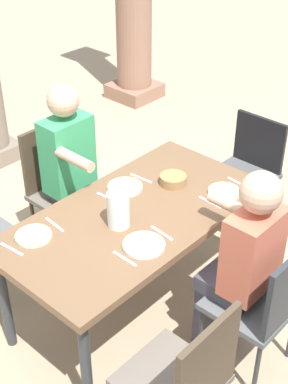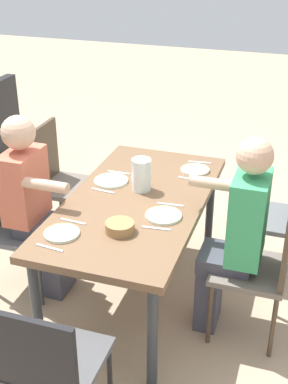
{
  "view_description": "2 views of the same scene",
  "coord_description": "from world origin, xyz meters",
  "px_view_note": "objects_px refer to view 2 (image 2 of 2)",
  "views": [
    {
      "loc": [
        -1.93,
        -1.83,
        2.67
      ],
      "look_at": [
        0.03,
        -0.04,
        0.91
      ],
      "focal_mm": 51.83,
      "sensor_mm": 36.0,
      "label": 1
    },
    {
      "loc": [
        2.83,
        0.99,
        2.36
      ],
      "look_at": [
        -0.05,
        0.04,
        0.8
      ],
      "focal_mm": 49.4,
      "sensor_mm": 36.0,
      "label": 2
    }
  ],
  "objects_px": {
    "dining_table": "(136,210)",
    "chair_mid_north": "(264,261)",
    "chair_head_east": "(49,363)",
    "chair_west_south": "(59,176)",
    "chair_west_north": "(276,210)",
    "plate_1": "(111,181)",
    "plate_3": "(62,233)",
    "chair_mid_south": "(14,220)",
    "diner_woman_green": "(34,201)",
    "water_pitcher": "(141,176)",
    "plate_2": "(163,215)",
    "bread_basket": "(120,227)",
    "diner_man_white": "(236,233)",
    "plate_0": "(195,170)"
  },
  "relations": [
    {
      "from": "dining_table",
      "to": "chair_mid_north",
      "type": "height_order",
      "value": "chair_mid_north"
    },
    {
      "from": "plate_1",
      "to": "bread_basket",
      "type": "relative_size",
      "value": 1.39
    },
    {
      "from": "chair_mid_north",
      "to": "chair_mid_south",
      "type": "distance_m",
      "value": 1.71
    },
    {
      "from": "chair_mid_north",
      "to": "chair_head_east",
      "type": "bearing_deg",
      "value": -37.28
    },
    {
      "from": "chair_mid_north",
      "to": "chair_west_north",
      "type": "bearing_deg",
      "value": -179.76
    },
    {
      "from": "diner_woman_green",
      "to": "plate_2",
      "type": "bearing_deg",
      "value": 88.06
    },
    {
      "from": "plate_2",
      "to": "chair_west_south",
      "type": "bearing_deg",
      "value": -123.87
    },
    {
      "from": "diner_man_white",
      "to": "dining_table",
      "type": "bearing_deg",
      "value": -99.96
    },
    {
      "from": "plate_2",
      "to": "chair_mid_north",
      "type": "bearing_deg",
      "value": 93.09
    },
    {
      "from": "diner_woman_green",
      "to": "plate_2",
      "type": "relative_size",
      "value": 5.68
    },
    {
      "from": "chair_head_east",
      "to": "plate_2",
      "type": "bearing_deg",
      "value": 168.0
    },
    {
      "from": "chair_mid_south",
      "to": "plate_1",
      "type": "relative_size",
      "value": 3.83
    },
    {
      "from": "chair_west_south",
      "to": "water_pitcher",
      "type": "xyz_separation_m",
      "value": [
        0.43,
        0.84,
        0.32
      ]
    },
    {
      "from": "plate_0",
      "to": "plate_2",
      "type": "distance_m",
      "value": 0.7
    },
    {
      "from": "chair_head_east",
      "to": "diner_woman_green",
      "type": "distance_m",
      "value": 1.32
    },
    {
      "from": "chair_west_north",
      "to": "plate_0",
      "type": "bearing_deg",
      "value": -87.34
    },
    {
      "from": "water_pitcher",
      "to": "chair_mid_north",
      "type": "bearing_deg",
      "value": 72.73
    },
    {
      "from": "dining_table",
      "to": "plate_3",
      "type": "relative_size",
      "value": 7.89
    },
    {
      "from": "dining_table",
      "to": "chair_west_north",
      "type": "bearing_deg",
      "value": 124.02
    },
    {
      "from": "plate_1",
      "to": "plate_3",
      "type": "bearing_deg",
      "value": -1.29
    },
    {
      "from": "water_pitcher",
      "to": "diner_man_white",
      "type": "bearing_deg",
      "value": 68.71
    },
    {
      "from": "plate_3",
      "to": "chair_mid_north",
      "type": "bearing_deg",
      "value": 110.27
    },
    {
      "from": "chair_head_east",
      "to": "diner_man_white",
      "type": "xyz_separation_m",
      "value": [
        -1.13,
        0.67,
        0.18
      ]
    },
    {
      "from": "water_pitcher",
      "to": "diner_woman_green",
      "type": "bearing_deg",
      "value": -67.62
    },
    {
      "from": "chair_mid_north",
      "to": "bread_basket",
      "type": "distance_m",
      "value": 0.89
    },
    {
      "from": "chair_mid_south",
      "to": "plate_2",
      "type": "distance_m",
      "value": 1.11
    },
    {
      "from": "dining_table",
      "to": "plate_1",
      "type": "distance_m",
      "value": 0.32
    },
    {
      "from": "dining_table",
      "to": "chair_head_east",
      "type": "xyz_separation_m",
      "value": [
        1.24,
        0.0,
        -0.16
      ]
    },
    {
      "from": "dining_table",
      "to": "chair_mid_south",
      "type": "relative_size",
      "value": 1.82
    },
    {
      "from": "plate_2",
      "to": "water_pitcher",
      "type": "relative_size",
      "value": 1.04
    },
    {
      "from": "water_pitcher",
      "to": "bread_basket",
      "type": "xyz_separation_m",
      "value": [
        0.55,
        0.05,
        -0.07
      ]
    },
    {
      "from": "chair_west_north",
      "to": "bread_basket",
      "type": "relative_size",
      "value": 5.42
    },
    {
      "from": "diner_man_white",
      "to": "plate_1",
      "type": "height_order",
      "value": "diner_man_white"
    },
    {
      "from": "chair_west_north",
      "to": "plate_2",
      "type": "height_order",
      "value": "chair_west_north"
    },
    {
      "from": "plate_1",
      "to": "plate_2",
      "type": "relative_size",
      "value": 1.04
    },
    {
      "from": "plate_2",
      "to": "bread_basket",
      "type": "bearing_deg",
      "value": -37.99
    },
    {
      "from": "dining_table",
      "to": "chair_west_south",
      "type": "relative_size",
      "value": 1.73
    },
    {
      "from": "chair_mid_north",
      "to": "bread_basket",
      "type": "xyz_separation_m",
      "value": [
        0.28,
        -0.81,
        0.24
      ]
    },
    {
      "from": "chair_head_east",
      "to": "diner_woman_green",
      "type": "relative_size",
      "value": 0.69
    },
    {
      "from": "chair_head_east",
      "to": "plate_0",
      "type": "xyz_separation_m",
      "value": [
        -1.79,
        0.26,
        0.24
      ]
    },
    {
      "from": "chair_west_south",
      "to": "chair_mid_north",
      "type": "relative_size",
      "value": 0.99
    },
    {
      "from": "chair_head_east",
      "to": "plate_1",
      "type": "xyz_separation_m",
      "value": [
        -1.44,
        -0.25,
        0.24
      ]
    },
    {
      "from": "chair_west_north",
      "to": "chair_mid_south",
      "type": "relative_size",
      "value": 1.02
    },
    {
      "from": "plate_1",
      "to": "bread_basket",
      "type": "bearing_deg",
      "value": 25.96
    },
    {
      "from": "chair_west_south",
      "to": "diner_man_white",
      "type": "xyz_separation_m",
      "value": [
        0.69,
        1.53,
        0.17
      ]
    },
    {
      "from": "chair_west_north",
      "to": "water_pitcher",
      "type": "bearing_deg",
      "value": -63.72
    },
    {
      "from": "plate_2",
      "to": "diner_man_white",
      "type": "bearing_deg",
      "value": 94.74
    },
    {
      "from": "plate_1",
      "to": "dining_table",
      "type": "bearing_deg",
      "value": 52.03
    },
    {
      "from": "dining_table",
      "to": "plate_3",
      "type": "height_order",
      "value": "plate_3"
    },
    {
      "from": "diner_woman_green",
      "to": "water_pitcher",
      "type": "xyz_separation_m",
      "value": [
        -0.27,
        0.66,
        0.16
      ]
    }
  ]
}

